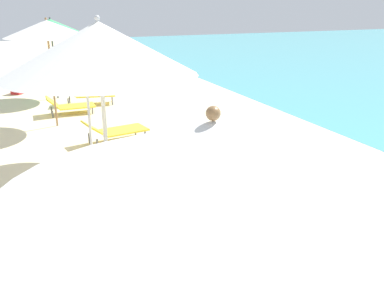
{
  "coord_description": "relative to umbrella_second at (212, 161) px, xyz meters",
  "views": [
    {
      "loc": [
        -0.84,
        2.02,
        3.04
      ],
      "look_at": [
        1.06,
        6.56,
        1.35
      ],
      "focal_mm": 38.85,
      "sensor_mm": 36.0,
      "label": 1
    }
  ],
  "objects": [
    {
      "name": "umbrella_second",
      "position": [
        0.0,
        0.0,
        0.0
      ],
      "size": [
        1.86,
        1.86,
        2.66
      ],
      "color": "olive",
      "rests_on": "ground"
    },
    {
      "name": "umbrella_third",
      "position": [
        0.19,
        3.36,
        0.11
      ],
      "size": [
        2.24,
        2.24,
        2.91
      ],
      "color": "silver",
      "rests_on": "ground"
    },
    {
      "name": "lounger_third_shoreside",
      "position": [
        1.23,
        4.31,
        -2.17
      ],
      "size": [
        1.67,
        0.75,
        0.51
      ],
      "rotation": [
        0.0,
        0.0,
        0.06
      ],
      "color": "blue",
      "rests_on": "ground"
    },
    {
      "name": "lounger_third_inland",
      "position": [
        1.15,
        2.24,
        -2.15
      ],
      "size": [
        1.52,
        0.83,
        0.59
      ],
      "rotation": [
        0.0,
        0.0,
        -0.11
      ],
      "color": "yellow",
      "rests_on": "ground"
    },
    {
      "name": "umbrella_fourth",
      "position": [
        0.47,
        6.49,
        -0.25
      ],
      "size": [
        1.93,
        1.93,
        2.5
      ],
      "color": "silver",
      "rests_on": "ground"
    },
    {
      "name": "lounger_fourth_shoreside",
      "position": [
        1.18,
        7.55,
        -2.13
      ],
      "size": [
        1.5,
        0.85,
        0.55
      ],
      "rotation": [
        0.0,
        0.0,
        0.17
      ],
      "color": "yellow",
      "rests_on": "ground"
    },
    {
      "name": "lounger_fourth_inland",
      "position": [
        1.44,
        5.21,
        -2.14
      ],
      "size": [
        1.28,
        0.81,
        0.57
      ],
      "rotation": [
        0.0,
        0.0,
        0.19
      ],
      "color": "yellow",
      "rests_on": "ground"
    },
    {
      "name": "umbrella_fifth",
      "position": [
        0.08,
        9.44,
        -0.0
      ],
      "size": [
        2.03,
        2.03,
        2.69
      ],
      "color": "olive",
      "rests_on": "ground"
    },
    {
      "name": "lounger_fifth_shoreside",
      "position": [
        0.56,
        10.57,
        -2.17
      ],
      "size": [
        1.32,
        0.63,
        0.53
      ],
      "rotation": [
        0.0,
        0.0,
        -0.02
      ],
      "color": "yellow",
      "rests_on": "ground"
    },
    {
      "name": "umbrella_farthest",
      "position": [
        0.44,
        12.83,
        -0.13
      ],
      "size": [
        2.09,
        2.09,
        2.59
      ],
      "color": "#4C4C51",
      "rests_on": "ground"
    },
    {
      "name": "lounger_farthest_shoreside",
      "position": [
        1.44,
        13.86,
        -2.13
      ],
      "size": [
        1.56,
        0.89,
        0.57
      ],
      "rotation": [
        0.0,
        0.0,
        0.22
      ],
      "color": "yellow",
      "rests_on": "ground"
    },
    {
      "name": "lounger_farthest_inland",
      "position": [
        1.25,
        11.55,
        -2.11
      ],
      "size": [
        1.69,
        0.9,
        0.58
      ],
      "rotation": [
        0.0,
        0.0,
        -0.2
      ],
      "color": "yellow",
      "rests_on": "ground"
    },
    {
      "name": "cooler_box",
      "position": [
        -0.71,
        14.13,
        -2.24
      ],
      "size": [
        0.62,
        0.65,
        0.37
      ],
      "color": "red",
      "rests_on": "ground"
    }
  ]
}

